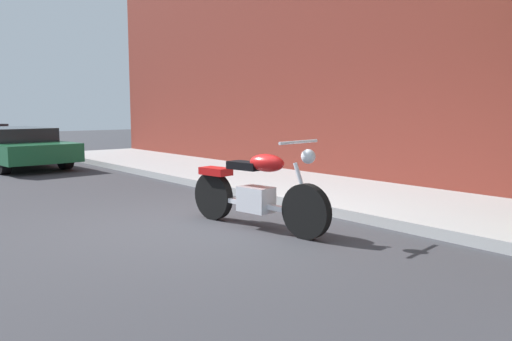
% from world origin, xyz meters
% --- Properties ---
extents(ground_plane, '(60.00, 60.00, 0.00)m').
position_xyz_m(ground_plane, '(0.00, 0.00, 0.00)').
color(ground_plane, '#38383D').
extents(sidewalk, '(22.33, 2.66, 0.14)m').
position_xyz_m(sidewalk, '(0.00, 3.05, 0.07)').
color(sidewalk, '#A8A8A8').
rests_on(sidewalk, ground).
extents(motorcycle, '(2.23, 0.70, 1.15)m').
position_xyz_m(motorcycle, '(0.44, 0.47, 0.47)').
color(motorcycle, black).
rests_on(motorcycle, ground).
extents(parked_car_green, '(4.60, 2.09, 1.03)m').
position_xyz_m(parked_car_green, '(-8.96, -0.02, 0.55)').
color(parked_car_green, black).
rests_on(parked_car_green, ground).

